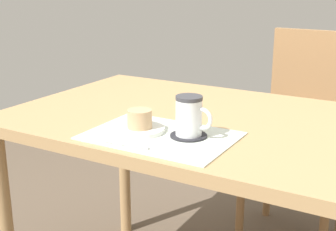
% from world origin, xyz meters
% --- Properties ---
extents(dining_table, '(1.31, 0.79, 0.74)m').
position_xyz_m(dining_table, '(0.00, 0.00, 0.66)').
color(dining_table, tan).
rests_on(dining_table, ground_plane).
extents(wooden_chair, '(0.43, 0.43, 0.93)m').
position_xyz_m(wooden_chair, '(0.10, 0.72, 0.51)').
color(wooden_chair, '#997047').
rests_on(wooden_chair, ground_plane).
extents(placemat, '(0.40, 0.28, 0.00)m').
position_xyz_m(placemat, '(-0.06, -0.23, 0.74)').
color(placemat, silver).
rests_on(placemat, dining_table).
extents(pastry_plate, '(0.14, 0.14, 0.01)m').
position_xyz_m(pastry_plate, '(-0.13, -0.23, 0.75)').
color(pastry_plate, silver).
rests_on(pastry_plate, placemat).
extents(pastry, '(0.07, 0.07, 0.05)m').
position_xyz_m(pastry, '(-0.13, -0.23, 0.78)').
color(pastry, tan).
rests_on(pastry, pastry_plate).
extents(coffee_coaster, '(0.10, 0.10, 0.00)m').
position_xyz_m(coffee_coaster, '(0.01, -0.20, 0.74)').
color(coffee_coaster, '#232328').
rests_on(coffee_coaster, placemat).
extents(coffee_mug, '(0.11, 0.07, 0.11)m').
position_xyz_m(coffee_mug, '(0.01, -0.20, 0.80)').
color(coffee_mug, white).
rests_on(coffee_mug, coffee_coaster).
extents(teaspoon, '(0.13, 0.02, 0.01)m').
position_xyz_m(teaspoon, '(-0.10, -0.35, 0.75)').
color(teaspoon, silver).
rests_on(teaspoon, placemat).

